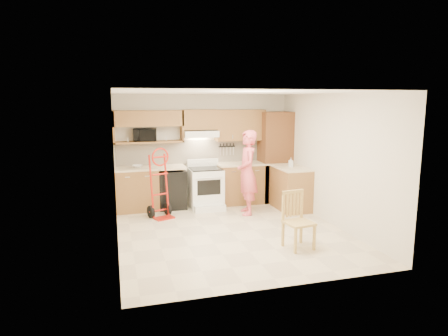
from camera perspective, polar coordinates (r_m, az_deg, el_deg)
name	(u,v)px	position (r m, az deg, el deg)	size (l,w,h in m)	color
floor	(231,232)	(7.34, 1.07, -9.22)	(4.00, 4.50, 0.02)	beige
ceiling	(232,92)	(6.94, 1.14, 10.86)	(4.00, 4.50, 0.02)	white
wall_back	(203,149)	(9.20, -2.97, 2.72)	(4.00, 0.02, 2.50)	beige
wall_front	(285,193)	(4.95, 8.69, -3.52)	(4.00, 0.02, 2.50)	beige
wall_left	(114,170)	(6.74, -15.49, -0.23)	(0.02, 4.50, 2.50)	beige
wall_right	(333,160)	(7.85, 15.30, 1.16)	(0.02, 4.50, 2.50)	beige
backsplash	(204,151)	(9.18, -2.93, 2.39)	(3.92, 0.03, 0.55)	beige
lower_cab_left	(137,190)	(8.82, -12.35, -3.08)	(0.90, 0.60, 0.90)	brown
dishwasher	(172,189)	(8.90, -7.52, -2.99)	(0.60, 0.60, 0.85)	black
lower_cab_right	(241,184)	(9.25, 2.52, -2.26)	(1.14, 0.60, 0.90)	brown
countertop_left	(150,168)	(8.75, -10.51, 0.02)	(1.50, 0.63, 0.04)	beige
countertop_right	(242,164)	(9.17, 2.54, 0.61)	(1.14, 0.63, 0.04)	beige
cab_return_right	(291,189)	(8.84, 9.52, -2.95)	(0.60, 1.00, 0.90)	brown
countertop_return	(291,168)	(8.75, 9.61, 0.05)	(0.63, 1.00, 0.04)	beige
pantry_tall	(275,157)	(9.43, 7.29, 1.60)	(0.70, 0.60, 2.10)	#5B2F19
upper_cab_left	(148,118)	(8.77, -10.81, 7.00)	(1.50, 0.33, 0.34)	brown
upper_shelf_mw	(149,142)	(8.81, -10.70, 3.69)	(1.50, 0.33, 0.04)	brown
upper_cab_center	(200,120)	(8.94, -3.52, 6.95)	(0.76, 0.33, 0.44)	brown
upper_cab_right	(240,125)	(9.20, 2.32, 6.16)	(1.14, 0.33, 0.70)	brown
range_hood	(200,134)	(8.90, -3.41, 4.94)	(0.76, 0.46, 0.14)	white
knife_strip	(227,149)	(9.28, 0.42, 2.73)	(0.40, 0.05, 0.29)	black
microwave	(145,135)	(8.79, -11.27, 4.68)	(0.49, 0.33, 0.27)	black
range	(206,185)	(8.78, -2.55, -2.41)	(0.71, 0.94, 1.05)	white
person	(247,173)	(8.28, 3.37, -0.66)	(0.64, 0.42, 1.76)	#DF5460
hand_truck	(161,187)	(8.13, -9.02, -2.65)	(0.51, 0.47, 1.29)	#B21B0F
dining_chair	(299,221)	(6.55, 10.68, -7.42)	(0.42, 0.45, 0.92)	tan
soap_bottle	(291,162)	(8.76, 9.56, 0.84)	(0.09, 0.09, 0.20)	white
bowl	(138,166)	(8.72, -12.28, 0.24)	(0.22, 0.22, 0.06)	white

